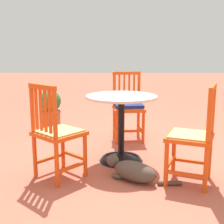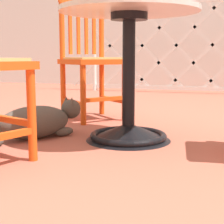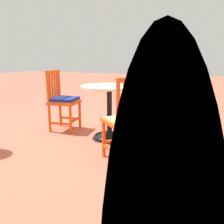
{
  "view_description": "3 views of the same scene",
  "coord_description": "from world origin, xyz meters",
  "px_view_note": "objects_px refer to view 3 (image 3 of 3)",
  "views": [
    {
      "loc": [
        -3.27,
        0.13,
        1.23
      ],
      "look_at": [
        -0.03,
        0.18,
        0.55
      ],
      "focal_mm": 49.4,
      "sensor_mm": 36.0,
      "label": 1
    },
    {
      "loc": [
        0.46,
        -1.84,
        0.47
      ],
      "look_at": [
        -0.17,
        0.2,
        0.14
      ],
      "focal_mm": 57.47,
      "sensor_mm": 36.0,
      "label": 2
    },
    {
      "loc": [
        -1.28,
        2.98,
        1.1
      ],
      "look_at": [
        -0.08,
        0.08,
        0.37
      ],
      "focal_mm": 38.14,
      "sensor_mm": 36.0,
      "label": 3
    }
  ],
  "objects_px": {
    "tabby_cat": "(147,134)",
    "cafe_table": "(109,118)",
    "orange_chair_near_fence": "(63,101)",
    "orange_chair_at_corner": "(126,122)",
    "orange_chair_facing_out": "(159,102)"
  },
  "relations": [
    {
      "from": "cafe_table",
      "to": "tabby_cat",
      "type": "distance_m",
      "value": 0.55
    },
    {
      "from": "orange_chair_at_corner",
      "to": "orange_chair_near_fence",
      "type": "distance_m",
      "value": 1.45
    },
    {
      "from": "tabby_cat",
      "to": "orange_chair_facing_out",
      "type": "bearing_deg",
      "value": -93.89
    },
    {
      "from": "orange_chair_facing_out",
      "to": "orange_chair_near_fence",
      "type": "xyz_separation_m",
      "value": [
        1.35,
        0.54,
        0.01
      ]
    },
    {
      "from": "orange_chair_at_corner",
      "to": "orange_chair_facing_out",
      "type": "relative_size",
      "value": 1.0
    },
    {
      "from": "orange_chair_at_corner",
      "to": "orange_chair_near_fence",
      "type": "height_order",
      "value": "same"
    },
    {
      "from": "cafe_table",
      "to": "orange_chair_at_corner",
      "type": "distance_m",
      "value": 0.77
    },
    {
      "from": "orange_chair_at_corner",
      "to": "orange_chair_facing_out",
      "type": "height_order",
      "value": "same"
    },
    {
      "from": "cafe_table",
      "to": "orange_chair_near_fence",
      "type": "height_order",
      "value": "orange_chair_near_fence"
    },
    {
      "from": "orange_chair_at_corner",
      "to": "tabby_cat",
      "type": "xyz_separation_m",
      "value": [
        -0.06,
        -0.7,
        -0.34
      ]
    },
    {
      "from": "orange_chair_facing_out",
      "to": "orange_chair_at_corner",
      "type": "bearing_deg",
      "value": 85.74
    },
    {
      "from": "orange_chair_facing_out",
      "to": "orange_chair_near_fence",
      "type": "bearing_deg",
      "value": 21.74
    },
    {
      "from": "orange_chair_at_corner",
      "to": "orange_chair_near_fence",
      "type": "bearing_deg",
      "value": -29.62
    },
    {
      "from": "tabby_cat",
      "to": "cafe_table",
      "type": "bearing_deg",
      "value": 10.16
    },
    {
      "from": "orange_chair_at_corner",
      "to": "tabby_cat",
      "type": "distance_m",
      "value": 0.78
    }
  ]
}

